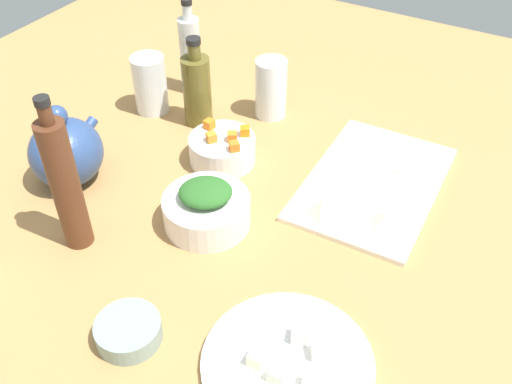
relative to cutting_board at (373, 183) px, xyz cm
name	(u,v)px	position (x,y,z in cm)	size (l,w,h in cm)	color
tabletop	(256,219)	(-17.84, 15.47, -2.00)	(190.00, 190.00, 3.00)	#A97C47
cutting_board	(373,183)	(0.00, 0.00, 0.00)	(35.07, 23.12, 1.00)	white
plate_tofu	(287,363)	(-42.85, -3.91, 0.10)	(24.15, 24.15, 1.20)	white
bowl_greens	(207,211)	(-24.30, 21.62, 2.32)	(15.23, 15.23, 5.64)	white
bowl_carrots	(222,150)	(-7.70, 28.96, 2.22)	(13.14, 13.14, 5.44)	white
bowl_small_side	(129,331)	(-50.14, 18.06, 1.15)	(9.59, 9.59, 3.31)	#839D95
teapot	(66,152)	(-27.08, 50.74, 6.20)	(15.58, 13.26, 16.49)	#2E497D
bottle_0	(191,54)	(11.93, 49.58, 8.87)	(4.79, 4.79, 22.07)	silver
bottle_1	(65,184)	(-38.74, 38.15, 12.01)	(4.69, 4.69, 28.31)	#562E1B
bottle_2	(197,89)	(1.62, 40.93, 7.65)	(6.00, 6.00, 19.60)	brown
drinking_glass_0	(150,84)	(0.51, 52.64, 5.92)	(7.30, 7.30, 12.83)	white
drinking_glass_1	(271,89)	(11.86, 28.78, 6.06)	(6.83, 6.83, 13.11)	white
carrot_cube_0	(232,137)	(-7.27, 26.81, 5.84)	(1.80, 1.80, 1.80)	orange
carrot_cube_1	(234,146)	(-9.74, 24.83, 5.84)	(1.80, 1.80, 1.80)	orange
carrot_cube_2	(209,124)	(-5.92, 32.96, 5.84)	(1.80, 1.80, 1.80)	orange
carrot_cube_3	(211,137)	(-9.43, 30.18, 5.84)	(1.80, 1.80, 1.80)	orange
carrot_cube_4	(245,131)	(-4.44, 25.63, 5.84)	(1.80, 1.80, 1.80)	orange
chopped_greens_mound	(205,192)	(-24.30, 21.62, 6.66)	(9.18, 8.14, 3.04)	#2A6224
tofu_cube_0	(278,375)	(-46.03, -4.01, 1.80)	(2.20, 2.20, 2.20)	white
tofu_cube_1	(299,335)	(-38.94, -3.70, 1.80)	(2.20, 2.20, 2.20)	silver
tofu_cube_2	(257,359)	(-45.28, -0.40, 1.80)	(2.20, 2.20, 2.20)	#FBF6C9
tofu_cube_3	(319,350)	(-39.91, -7.19, 1.80)	(2.20, 2.20, 2.20)	white
tofu_cube_4	(311,384)	(-45.07, -8.41, 1.80)	(2.20, 2.20, 2.20)	white
dumpling_0	(429,150)	(13.12, -6.38, 1.84)	(5.00, 4.92, 2.69)	beige
dumpling_1	(365,175)	(-0.43, 1.72, 1.59)	(5.69, 5.11, 2.19)	beige
dumpling_2	(401,175)	(2.79, -4.17, 1.77)	(4.63, 4.49, 2.54)	beige
dumpling_3	(363,137)	(11.09, 6.65, 1.50)	(5.46, 5.24, 2.01)	beige
dumpling_4	(322,208)	(-13.26, 4.79, 2.00)	(4.74, 4.51, 3.01)	beige
dumpling_5	(386,219)	(-10.10, -5.93, 1.72)	(4.97, 4.94, 2.43)	beige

